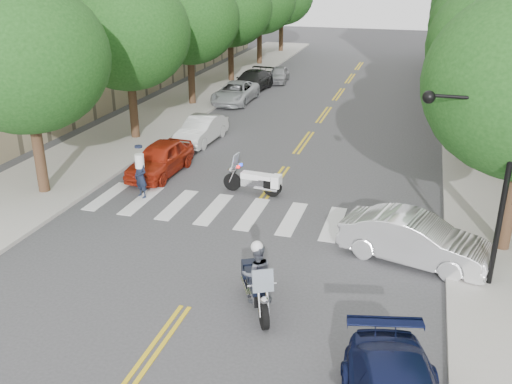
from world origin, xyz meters
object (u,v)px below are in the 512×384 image
at_px(motorcycle_police, 257,278).
at_px(officer_standing, 141,177).
at_px(convertible, 415,239).
at_px(motorcycle_parked, 257,181).

relative_size(motorcycle_police, officer_standing, 1.34).
bearing_deg(motorcycle_police, convertible, -163.63).
bearing_deg(convertible, officer_standing, 92.61).
bearing_deg(motorcycle_police, motorcycle_parked, -101.33).
distance_m(officer_standing, convertible, 11.02).
bearing_deg(officer_standing, motorcycle_parked, 47.36).
relative_size(motorcycle_police, motorcycle_parked, 0.93).
bearing_deg(motorcycle_police, officer_standing, -70.49).
distance_m(motorcycle_parked, convertible, 7.51).
xyz_separation_m(officer_standing, convertible, (10.77, -2.33, -0.11)).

